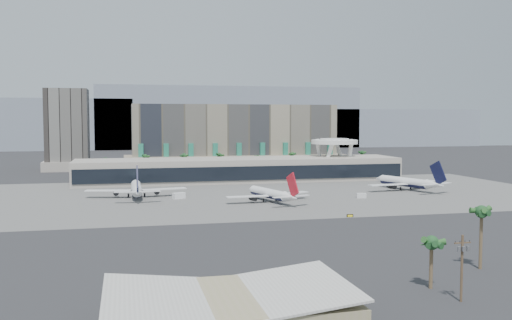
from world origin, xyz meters
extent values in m
plane|color=#232326|center=(0.00, 0.00, 0.00)|extent=(900.00, 900.00, 0.00)
cube|color=#5B5B59|center=(0.00, 55.00, 0.03)|extent=(260.00, 130.00, 0.06)
cube|color=gray|center=(-180.00, 470.00, 27.50)|extent=(260.00, 60.00, 55.00)
cube|color=gray|center=(60.00, 470.00, 35.00)|extent=(300.00, 60.00, 70.00)
cube|color=gray|center=(260.00, 470.00, 22.50)|extent=(220.00, 60.00, 45.00)
cube|color=gray|center=(10.00, 175.00, 21.00)|extent=(130.00, 22.00, 42.00)
cube|color=tan|center=(10.00, 173.00, 5.00)|extent=(140.00, 30.00, 10.00)
cube|color=#268467|center=(-50.00, 163.00, 9.00)|extent=(3.00, 2.00, 18.00)
cube|color=#268467|center=(-35.00, 163.00, 9.00)|extent=(3.00, 2.00, 18.00)
cube|color=#268467|center=(-20.00, 163.00, 9.00)|extent=(3.00, 2.00, 18.00)
cube|color=#268467|center=(-5.00, 163.00, 9.00)|extent=(3.00, 2.00, 18.00)
cube|color=#268467|center=(10.00, 163.00, 9.00)|extent=(3.00, 2.00, 18.00)
cube|color=#268467|center=(25.00, 163.00, 9.00)|extent=(3.00, 2.00, 18.00)
cube|color=#268467|center=(40.00, 163.00, 9.00)|extent=(3.00, 2.00, 18.00)
cube|color=#268467|center=(55.00, 163.00, 9.00)|extent=(3.00, 2.00, 18.00)
cube|color=#268467|center=(70.00, 163.00, 9.00)|extent=(3.00, 2.00, 18.00)
cube|color=black|center=(-95.00, 200.00, 26.00)|extent=(26.00, 26.00, 52.00)
cube|color=#B9AFA2|center=(-95.00, 200.00, 3.00)|extent=(30.00, 30.00, 6.00)
cube|color=#B9AFA2|center=(0.00, 110.00, 6.00)|extent=(170.00, 32.00, 12.00)
cube|color=black|center=(0.00, 93.80, 5.50)|extent=(168.00, 0.60, 7.00)
cube|color=black|center=(0.00, 110.00, 13.25)|extent=(170.00, 12.00, 2.50)
cylinder|color=white|center=(61.36, 122.36, 11.00)|extent=(6.98, 6.99, 21.89)
cylinder|color=white|center=(48.64, 122.36, 11.00)|extent=(6.98, 6.99, 21.89)
cylinder|color=white|center=(48.64, 109.64, 11.00)|extent=(6.98, 6.99, 21.89)
cylinder|color=white|center=(61.36, 109.64, 11.00)|extent=(6.98, 6.99, 21.89)
cylinder|color=white|center=(55.00, 116.00, 20.00)|extent=(26.00, 26.00, 2.20)
cylinder|color=white|center=(55.00, 116.00, 21.30)|extent=(16.00, 16.00, 1.20)
cylinder|color=brown|center=(-70.00, 145.00, 6.00)|extent=(0.70, 0.70, 12.00)
sphere|color=#1F4D24|center=(-70.00, 145.00, 11.70)|extent=(2.80, 2.80, 2.80)
cylinder|color=brown|center=(-48.00, 145.00, 6.00)|extent=(0.70, 0.70, 12.00)
sphere|color=#1F4D24|center=(-48.00, 145.00, 11.70)|extent=(2.80, 2.80, 2.80)
cylinder|color=brown|center=(-26.00, 145.00, 6.00)|extent=(0.70, 0.70, 12.00)
sphere|color=#1F4D24|center=(-26.00, 145.00, 11.70)|extent=(2.80, 2.80, 2.80)
cylinder|color=brown|center=(-5.00, 145.00, 6.00)|extent=(0.70, 0.70, 12.00)
sphere|color=#1F4D24|center=(-5.00, 145.00, 11.70)|extent=(2.80, 2.80, 2.80)
cylinder|color=brown|center=(18.00, 145.00, 6.00)|extent=(0.70, 0.70, 12.00)
sphere|color=#1F4D24|center=(18.00, 145.00, 11.70)|extent=(2.80, 2.80, 2.80)
cylinder|color=brown|center=(40.00, 145.00, 6.00)|extent=(0.70, 0.70, 12.00)
sphere|color=#1F4D24|center=(40.00, 145.00, 11.70)|extent=(2.80, 2.80, 2.80)
cylinder|color=brown|center=(62.00, 145.00, 6.00)|extent=(0.70, 0.70, 12.00)
sphere|color=#1F4D24|center=(62.00, 145.00, 11.70)|extent=(2.80, 2.80, 2.80)
cylinder|color=brown|center=(85.00, 145.00, 6.00)|extent=(0.70, 0.70, 12.00)
sphere|color=#1F4D24|center=(85.00, 145.00, 11.70)|extent=(2.80, 2.80, 2.80)
cube|color=tan|center=(-45.00, -102.00, 3.00)|extent=(36.00, 22.00, 6.00)
cube|color=silver|center=(-54.00, -102.00, 6.40)|extent=(18.65, 22.60, 2.30)
cube|color=silver|center=(-36.00, -102.00, 6.40)|extent=(18.65, 22.60, 2.30)
cylinder|color=#4C3826|center=(-2.00, -96.00, 6.00)|extent=(0.44, 0.44, 12.00)
cube|color=#4C3826|center=(-2.00, -96.00, 10.60)|extent=(3.20, 0.22, 0.22)
cylinder|color=slate|center=(-2.90, -96.35, 9.60)|extent=(0.56, 0.56, 0.90)
cylinder|color=slate|center=(-2.00, -96.35, 9.60)|extent=(0.56, 0.56, 0.90)
cylinder|color=slate|center=(-1.10, -96.35, 9.60)|extent=(0.56, 0.56, 0.90)
cylinder|color=black|center=(-3.40, -96.00, 10.85)|extent=(0.12, 0.12, 0.30)
cylinder|color=black|center=(-0.60, -96.00, 10.85)|extent=(0.12, 0.12, 0.30)
cylinder|color=white|center=(-55.04, 58.25, 3.74)|extent=(4.23, 28.33, 4.15)
cylinder|color=black|center=(-55.04, 58.25, 3.58)|extent=(4.14, 27.77, 4.07)
cone|color=white|center=(-55.00, 74.49, 3.74)|extent=(4.16, 4.68, 4.15)
cone|color=white|center=(-55.09, 39.94, 4.05)|extent=(4.18, 9.35, 4.15)
cube|color=white|center=(-66.46, 57.24, 3.11)|extent=(19.14, 7.99, 0.36)
cube|color=white|center=(-43.62, 57.18, 3.11)|extent=(19.14, 7.90, 0.36)
cylinder|color=black|center=(-63.35, 57.75, 2.08)|extent=(2.29, 4.16, 2.28)
cylinder|color=black|center=(-46.74, 57.71, 2.08)|extent=(2.29, 4.16, 2.28)
cube|color=black|center=(-55.09, 38.38, 9.45)|extent=(0.54, 9.43, 10.93)
cube|color=white|center=(-59.76, 38.91, 4.57)|extent=(8.55, 3.44, 0.26)
cube|color=white|center=(-50.42, 38.89, 4.57)|extent=(8.54, 3.40, 0.26)
cylinder|color=black|center=(-55.01, 69.30, 0.83)|extent=(0.52, 0.52, 1.66)
cylinder|color=black|center=(-58.36, 57.22, 0.83)|extent=(0.73, 0.73, 1.66)
cylinder|color=black|center=(-51.72, 57.20, 0.83)|extent=(0.73, 0.73, 1.66)
cylinder|color=white|center=(-4.34, 32.66, 3.29)|extent=(10.29, 24.96, 3.65)
cylinder|color=black|center=(-4.34, 32.66, 3.15)|extent=(10.09, 24.46, 3.58)
cone|color=white|center=(-8.22, 46.40, 3.29)|extent=(4.63, 4.95, 3.65)
cone|color=white|center=(0.05, 17.16, 3.56)|extent=(5.75, 8.90, 3.65)
cube|color=white|center=(-13.75, 29.05, 2.74)|extent=(16.64, 4.73, 0.32)
cube|color=white|center=(5.57, 34.52, 2.74)|extent=(16.24, 10.89, 0.32)
cylinder|color=black|center=(-11.24, 30.23, 1.83)|extent=(2.93, 4.06, 2.01)
cylinder|color=black|center=(2.81, 34.21, 1.83)|extent=(2.93, 4.06, 2.01)
cube|color=#AD1320|center=(0.42, 15.85, 8.31)|extent=(2.70, 8.10, 9.61)
cube|color=white|center=(-3.66, 15.17, 4.02)|extent=(7.51, 2.98, 0.23)
cube|color=white|center=(4.25, 17.40, 4.02)|extent=(7.49, 4.78, 0.23)
cylinder|color=black|center=(-6.98, 42.01, 0.73)|extent=(0.46, 0.46, 1.46)
cylinder|color=black|center=(-6.90, 30.99, 0.73)|extent=(0.64, 0.64, 1.46)
cylinder|color=black|center=(-1.28, 32.58, 0.73)|extent=(0.64, 0.64, 1.46)
cylinder|color=white|center=(66.23, 55.47, 3.69)|extent=(12.80, 27.77, 4.10)
cylinder|color=black|center=(66.23, 55.47, 3.53)|extent=(12.55, 27.22, 4.01)
cone|color=white|center=(61.11, 70.64, 3.69)|extent=(5.35, 5.67, 4.10)
cone|color=white|center=(72.00, 38.35, 3.99)|extent=(6.82, 10.04, 4.10)
cube|color=white|center=(55.88, 50.90, 3.07)|extent=(18.78, 6.20, 0.36)
cube|color=white|center=(77.23, 58.09, 3.07)|extent=(17.94, 12.91, 0.36)
cylinder|color=black|center=(58.63, 52.36, 2.05)|extent=(3.44, 4.60, 2.25)
cylinder|color=black|center=(74.15, 57.60, 2.05)|extent=(3.44, 4.60, 2.25)
cube|color=black|center=(72.49, 36.90, 9.32)|extent=(3.46, 8.97, 10.78)
cube|color=white|center=(67.96, 35.91, 4.50)|extent=(8.47, 3.72, 0.26)
cube|color=white|center=(76.69, 38.86, 4.50)|extent=(8.33, 5.68, 0.26)
cylinder|color=black|center=(62.75, 65.79, 0.82)|extent=(0.51, 0.51, 1.64)
cylinder|color=black|center=(63.45, 53.45, 0.82)|extent=(0.72, 0.72, 1.64)
cylinder|color=black|center=(69.66, 55.54, 0.82)|extent=(0.72, 0.72, 1.64)
cube|color=white|center=(-38.25, 48.57, 1.22)|extent=(5.56, 4.15, 2.45)
cube|color=silver|center=(35.40, 33.49, 1.00)|extent=(4.31, 3.06, 2.01)
cube|color=black|center=(12.89, -9.00, 0.51)|extent=(2.24, 0.50, 1.01)
cube|color=yellow|center=(12.89, -9.18, 0.51)|extent=(1.61, 0.20, 0.61)
cylinder|color=black|center=(12.08, -9.00, 0.30)|extent=(0.12, 0.12, 0.61)
cylinder|color=black|center=(13.69, -9.00, 0.30)|extent=(0.12, 0.12, 0.61)
cylinder|color=brown|center=(-3.08, -87.58, 4.59)|extent=(0.70, 0.70, 9.18)
sphere|color=#1F4D24|center=(-3.08, -87.58, 8.88)|extent=(2.80, 2.80, 2.80)
cylinder|color=brown|center=(14.92, -77.02, 6.41)|extent=(0.70, 0.70, 12.82)
sphere|color=#1F4D24|center=(14.92, -77.02, 12.52)|extent=(2.80, 2.80, 2.80)
camera|label=1|loc=(-59.93, -184.28, 32.22)|focal=40.00mm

